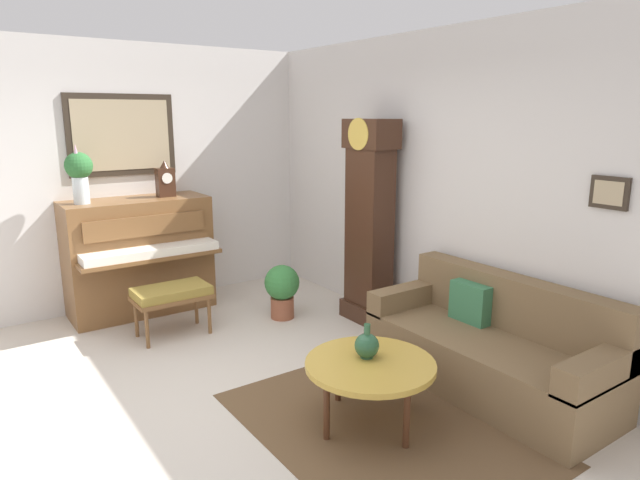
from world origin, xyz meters
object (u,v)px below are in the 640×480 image
object	(u,v)px
mantel_clock	(165,180)
green_jug	(367,345)
grandfather_clock	(369,227)
flower_vase	(79,171)
piano	(140,256)
couch	(491,348)
potted_plant	(282,288)
coffee_table	(370,366)
piano_bench	(172,294)

from	to	relation	value
mantel_clock	green_jug	bearing A→B (deg)	5.27
grandfather_clock	flower_vase	xyz separation A→B (m)	(-1.56, -2.33, 0.56)
green_jug	mantel_clock	bearing A→B (deg)	-174.73
piano	couch	xyz separation A→B (m)	(3.21, 1.68, -0.30)
piano	potted_plant	size ratio (longest dim) A/B	2.57
flower_vase	couch	bearing A→B (deg)	34.32
coffee_table	flower_vase	bearing A→B (deg)	-160.44
coffee_table	green_jug	xyz separation A→B (m)	(-0.07, 0.02, 0.12)
mantel_clock	green_jug	xyz separation A→B (m)	(3.00, 0.28, -0.85)
piano_bench	mantel_clock	xyz separation A→B (m)	(-0.83, 0.30, 0.98)
coffee_table	mantel_clock	world-z (taller)	mantel_clock
coffee_table	flower_vase	xyz separation A→B (m)	(-3.07, -1.09, 1.11)
coffee_table	piano_bench	bearing A→B (deg)	-166.26
piano_bench	green_jug	xyz separation A→B (m)	(2.18, 0.57, 0.13)
grandfather_clock	flower_vase	distance (m)	2.86
mantel_clock	flower_vase	world-z (taller)	flower_vase
couch	green_jug	world-z (taller)	couch
green_jug	potted_plant	xyz separation A→B (m)	(-1.98, 0.52, -0.21)
piano	green_jug	size ratio (longest dim) A/B	6.00
coffee_table	green_jug	distance (m)	0.14
mantel_clock	potted_plant	distance (m)	1.68
piano_bench	mantel_clock	world-z (taller)	mantel_clock
piano	coffee_table	bearing A→B (deg)	10.64
couch	green_jug	distance (m)	1.11
grandfather_clock	mantel_clock	xyz separation A→B (m)	(-1.56, -1.49, 0.42)
grandfather_clock	green_jug	size ratio (longest dim) A/B	8.46
piano_bench	couch	size ratio (longest dim) A/B	0.37
piano_bench	grandfather_clock	xyz separation A→B (m)	(0.73, 1.79, 0.56)
couch	coffee_table	bearing A→B (deg)	-96.95
piano_bench	coffee_table	size ratio (longest dim) A/B	0.80
mantel_clock	flower_vase	size ratio (longest dim) A/B	0.66
piano	couch	distance (m)	3.63
piano_bench	piano	bearing A→B (deg)	-178.01
mantel_clock	green_jug	size ratio (longest dim) A/B	1.58
piano_bench	flower_vase	xyz separation A→B (m)	(-0.83, -0.54, 1.12)
potted_plant	coffee_table	bearing A→B (deg)	-14.84
coffee_table	potted_plant	bearing A→B (deg)	165.16
grandfather_clock	potted_plant	xyz separation A→B (m)	(-0.54, -0.70, -0.64)
grandfather_clock	mantel_clock	bearing A→B (deg)	-136.25
green_jug	potted_plant	size ratio (longest dim) A/B	0.43
couch	coffee_table	xyz separation A→B (m)	(-0.13, -1.10, 0.10)
piano_bench	mantel_clock	size ratio (longest dim) A/B	1.84
coffee_table	mantel_clock	distance (m)	3.23
piano	couch	world-z (taller)	piano
coffee_table	flower_vase	world-z (taller)	flower_vase
couch	potted_plant	bearing A→B (deg)	-165.74
couch	coffee_table	world-z (taller)	couch
mantel_clock	potted_plant	size ratio (longest dim) A/B	0.68
mantel_clock	piano	bearing A→B (deg)	-90.40
flower_vase	potted_plant	xyz separation A→B (m)	(1.02, 1.64, -1.20)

